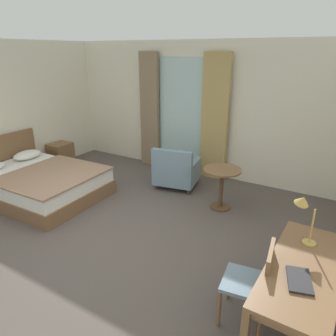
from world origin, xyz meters
TOP-DOWN VIEW (x-y plane):
  - ground at (0.00, 0.00)m, footprint 6.81×6.68m
  - wall_back at (0.00, 3.08)m, footprint 6.41×0.12m
  - balcony_glass_door at (-0.35, 3.00)m, footprint 1.13×0.02m
  - curtain_panel_left at (-1.14, 2.90)m, footprint 0.45×0.10m
  - curtain_panel_right at (0.43, 2.90)m, footprint 0.55×0.10m
  - bed at (-1.95, 0.41)m, footprint 2.30×1.72m
  - nightstand at (-2.83, 1.71)m, footprint 0.42×0.48m
  - writing_desk at (2.70, -0.28)m, footprint 0.64×1.52m
  - desk_chair at (2.30, -0.40)m, footprint 0.48×0.49m
  - desk_lamp at (2.57, 0.18)m, footprint 0.28×0.23m
  - closed_book at (2.69, -0.51)m, footprint 0.27×0.37m
  - armchair_by_window at (0.04, 2.05)m, footprint 0.90×0.84m
  - round_cafe_table at (1.12, 1.69)m, footprint 0.63×0.63m

SIDE VIEW (x-z plane):
  - ground at x=0.00m, z-range -0.10..0.00m
  - bed at x=-1.95m, z-range -0.22..0.76m
  - nightstand at x=-2.83m, z-range 0.00..0.54m
  - armchair_by_window at x=0.04m, z-range -0.08..0.74m
  - desk_chair at x=2.30m, z-range 0.06..0.93m
  - round_cafe_table at x=1.12m, z-range 0.17..0.87m
  - writing_desk at x=2.70m, z-range 0.28..1.01m
  - closed_book at x=2.69m, z-range 0.73..0.75m
  - desk_lamp at x=2.57m, z-range 0.84..1.32m
  - balcony_glass_door at x=-0.35m, z-range 0.00..2.41m
  - curtain_panel_left at x=-1.14m, z-range 0.00..2.52m
  - curtain_panel_right at x=0.43m, z-range 0.00..2.52m
  - wall_back at x=0.00m, z-range 0.00..2.74m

